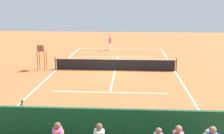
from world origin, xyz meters
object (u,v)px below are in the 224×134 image
object	(u,v)px
umpire_chair	(41,55)
tennis_racket	(104,50)
tennis_ball_near	(95,53)
tennis_player	(110,42)
tennis_ball_far	(118,54)
tennis_net	(115,64)
line_judge	(19,123)

from	to	relation	value
umpire_chair	tennis_racket	world-z (taller)	umpire_chair
tennis_ball_near	tennis_player	bearing A→B (deg)	-122.26
tennis_player	tennis_racket	size ratio (longest dim) A/B	3.29
tennis_ball_near	tennis_ball_far	size ratio (longest dim) A/B	1.00
tennis_net	tennis_ball_far	size ratio (longest dim) A/B	156.06
umpire_chair	tennis_racket	xyz separation A→B (m)	(-4.41, -10.05, -1.30)
tennis_net	umpire_chair	size ratio (longest dim) A/B	4.81
tennis_ball_far	tennis_ball_near	bearing A→B (deg)	-2.58
tennis_player	tennis_ball_near	xyz separation A→B (m)	(1.46, 2.32, -0.98)
tennis_ball_near	line_judge	size ratio (longest dim) A/B	0.03
tennis_net	line_judge	xyz separation A→B (m)	(3.12, 13.23, 0.51)
tennis_ball_near	tennis_racket	bearing A→B (deg)	-109.03
tennis_racket	line_judge	bearing A→B (deg)	86.70
tennis_ball_far	line_judge	distance (m)	20.89
tennis_net	tennis_ball_far	xyz separation A→B (m)	(0.06, -7.41, -0.47)
tennis_net	tennis_player	world-z (taller)	tennis_player
umpire_chair	tennis_net	bearing A→B (deg)	-177.87
umpire_chair	tennis_ball_far	bearing A→B (deg)	-128.76
tennis_racket	tennis_player	bearing A→B (deg)	-177.44
umpire_chair	tennis_ball_far	world-z (taller)	umpire_chair
tennis_ball_near	tennis_ball_far	xyz separation A→B (m)	(-2.52, 0.11, 0.00)
tennis_ball_near	tennis_ball_far	distance (m)	2.52
tennis_net	tennis_ball_far	distance (m)	7.43
umpire_chair	line_judge	bearing A→B (deg)	103.33
tennis_racket	tennis_ball_near	bearing A→B (deg)	70.97
tennis_net	line_judge	world-z (taller)	line_judge
tennis_player	tennis_racket	xyz separation A→B (m)	(0.67, 0.03, -1.00)
tennis_ball_near	line_judge	distance (m)	20.79
tennis_ball_far	tennis_player	bearing A→B (deg)	-66.58
umpire_chair	tennis_ball_near	world-z (taller)	umpire_chair
tennis_net	tennis_racket	bearing A→B (deg)	-79.66
tennis_ball_far	umpire_chair	bearing A→B (deg)	51.24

